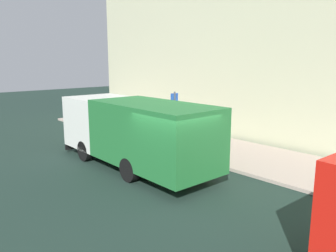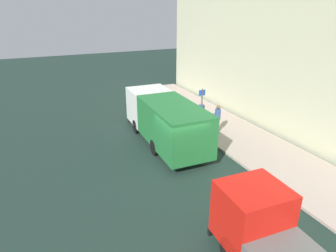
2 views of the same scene
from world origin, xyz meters
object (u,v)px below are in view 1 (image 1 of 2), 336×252
large_utility_truck (134,130)px  pedestrian_third (132,121)px  pedestrian_walking (198,130)px  pedestrian_standing (172,128)px  street_sign_post (175,115)px

large_utility_truck → pedestrian_third: (2.78, 3.94, -0.50)m
pedestrian_walking → pedestrian_standing: (-0.28, 1.48, -0.11)m
pedestrian_standing → street_sign_post: (-0.31, -0.52, 0.71)m
large_utility_truck → pedestrian_third: bearing=56.3°
large_utility_truck → pedestrian_walking: bearing=-2.7°
pedestrian_standing → pedestrian_third: pedestrian_third is taller
large_utility_truck → pedestrian_standing: size_ratio=4.77×
pedestrian_walking → large_utility_truck: bearing=158.2°
large_utility_truck → pedestrian_walking: (3.44, -0.26, -0.43)m
pedestrian_third → pedestrian_standing: bearing=-73.5°
large_utility_truck → pedestrian_walking: size_ratio=4.32×
street_sign_post → large_utility_truck: bearing=-166.1°
street_sign_post → pedestrian_standing: bearing=59.3°
large_utility_truck → street_sign_post: (2.85, 0.71, 0.17)m
pedestrian_third → street_sign_post: street_sign_post is taller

